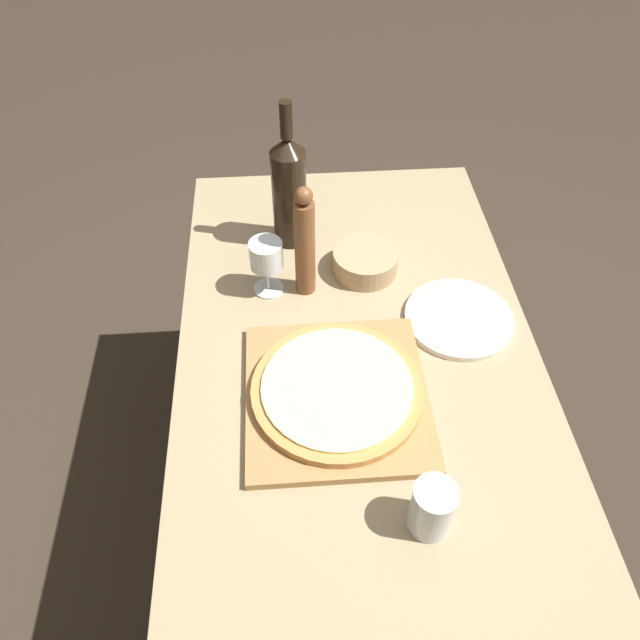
% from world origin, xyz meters
% --- Properties ---
extents(ground_plane, '(12.00, 12.00, 0.00)m').
position_xyz_m(ground_plane, '(0.00, 0.00, 0.00)').
color(ground_plane, '#382D23').
extents(dining_table, '(0.76, 1.32, 0.75)m').
position_xyz_m(dining_table, '(0.00, 0.00, 0.64)').
color(dining_table, '#9E8966').
rests_on(dining_table, ground_plane).
extents(cutting_board, '(0.35, 0.37, 0.02)m').
position_xyz_m(cutting_board, '(-0.06, -0.11, 0.76)').
color(cutting_board, '#A87A47').
rests_on(cutting_board, dining_table).
extents(pizza, '(0.33, 0.33, 0.02)m').
position_xyz_m(pizza, '(-0.06, -0.11, 0.78)').
color(pizza, '#C68947').
rests_on(pizza, cutting_board).
extents(wine_bottle, '(0.08, 0.08, 0.37)m').
position_xyz_m(wine_bottle, '(-0.13, 0.38, 0.90)').
color(wine_bottle, black).
rests_on(wine_bottle, dining_table).
extents(pepper_mill, '(0.05, 0.05, 0.28)m').
position_xyz_m(pepper_mill, '(-0.10, 0.20, 0.89)').
color(pepper_mill, brown).
rests_on(pepper_mill, dining_table).
extents(wine_glass, '(0.07, 0.07, 0.14)m').
position_xyz_m(wine_glass, '(-0.18, 0.21, 0.85)').
color(wine_glass, silver).
rests_on(wine_glass, dining_table).
extents(small_bowl, '(0.15, 0.15, 0.06)m').
position_xyz_m(small_bowl, '(0.04, 0.25, 0.78)').
color(small_bowl, tan).
rests_on(small_bowl, dining_table).
extents(drinking_tumbler, '(0.07, 0.07, 0.11)m').
position_xyz_m(drinking_tumbler, '(0.07, -0.38, 0.81)').
color(drinking_tumbler, silver).
rests_on(drinking_tumbler, dining_table).
extents(dinner_plate, '(0.24, 0.24, 0.01)m').
position_xyz_m(dinner_plate, '(0.23, 0.08, 0.76)').
color(dinner_plate, silver).
rests_on(dinner_plate, dining_table).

